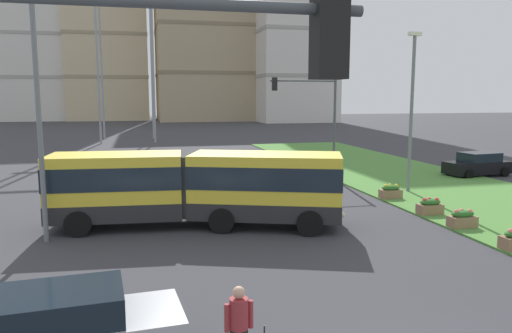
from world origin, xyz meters
TOP-DOWN VIEW (x-y plane):
  - articulated_bus at (-2.85, 12.37)m, footprint 11.90×5.07m
  - car_silver_hatch at (-6.54, 2.45)m, footprint 4.53×2.31m
  - car_grey_wagon at (-6.04, 19.95)m, footprint 4.59×2.46m
  - car_black_sedan at (16.92, 20.84)m, footprint 4.58×2.42m
  - pedestrian_crossing at (-3.31, 1.47)m, footprint 0.58×0.36m
  - flower_planter_3 at (7.48, 9.50)m, footprint 1.10×0.56m
  - flower_planter_4 at (7.48, 11.76)m, footprint 1.10×0.56m
  - flower_planter_5 at (7.48, 15.29)m, footprint 1.10×0.56m
  - traffic_light_near_left at (-6.04, -3.00)m, footprint 4.50×0.28m
  - traffic_light_far_right at (5.70, 22.00)m, footprint 4.36×0.28m
  - streetlight_left at (-8.50, 11.56)m, footprint 0.70×0.28m
  - streetlight_median at (9.38, 16.80)m, footprint 0.70×0.28m
  - apartment_tower_centre at (9.46, 103.53)m, footprint 20.88×19.85m
  - transmission_pylon at (-6.29, 53.16)m, footprint 9.00×6.24m

SIDE VIEW (x-z plane):
  - flower_planter_3 at x=7.48m, z-range 0.06..0.80m
  - flower_planter_4 at x=7.48m, z-range 0.06..0.80m
  - flower_planter_5 at x=7.48m, z-range 0.06..0.80m
  - car_silver_hatch at x=-6.54m, z-range -0.04..1.54m
  - car_grey_wagon at x=-6.04m, z-range -0.04..1.54m
  - car_black_sedan at x=16.92m, z-range -0.04..1.54m
  - pedestrian_crossing at x=-3.31m, z-range 0.13..1.87m
  - articulated_bus at x=-2.85m, z-range 0.15..3.15m
  - traffic_light_near_left at x=-6.04m, z-range 1.19..7.44m
  - traffic_light_far_right at x=5.70m, z-range 1.20..7.64m
  - streetlight_median at x=9.38m, z-range 0.44..9.12m
  - streetlight_left at x=-8.50m, z-range 0.45..10.15m
  - transmission_pylon at x=-6.29m, z-range 1.41..30.67m
  - apartment_tower_centre at x=9.46m, z-range 0.02..39.23m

